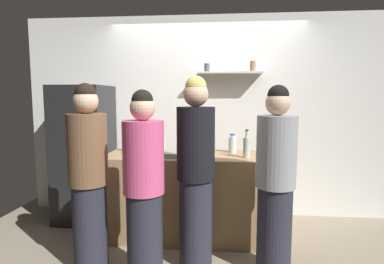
% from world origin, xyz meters
% --- Properties ---
extents(ground_plane, '(5.28, 5.28, 0.00)m').
position_xyz_m(ground_plane, '(0.00, 0.00, 0.00)').
color(ground_plane, gray).
extents(back_wall_assembly, '(4.80, 0.32, 2.60)m').
position_xyz_m(back_wall_assembly, '(0.00, 1.25, 1.30)').
color(back_wall_assembly, white).
rests_on(back_wall_assembly, ground).
extents(refrigerator, '(0.63, 0.68, 1.69)m').
position_xyz_m(refrigerator, '(-1.52, 0.85, 0.85)').
color(refrigerator, black).
rests_on(refrigerator, ground).
extents(counter, '(1.89, 0.72, 0.92)m').
position_xyz_m(counter, '(-0.13, 0.49, 0.46)').
color(counter, '#9E7A51').
rests_on(counter, ground).
extents(baking_pan, '(0.34, 0.24, 0.05)m').
position_xyz_m(baking_pan, '(-0.36, 0.34, 0.95)').
color(baking_pan, gray).
rests_on(baking_pan, counter).
extents(utensil_holder, '(0.11, 0.11, 0.22)m').
position_xyz_m(utensil_holder, '(-0.52, 0.73, 0.99)').
color(utensil_holder, '#B2B2B7').
rests_on(utensil_holder, counter).
extents(wine_bottle_pale_glass, '(0.07, 0.07, 0.30)m').
position_xyz_m(wine_bottle_pale_glass, '(0.46, 0.36, 1.04)').
color(wine_bottle_pale_glass, '#B2BFB2').
rests_on(wine_bottle_pale_glass, counter).
extents(wine_bottle_green_glass, '(0.08, 0.08, 0.34)m').
position_xyz_m(wine_bottle_green_glass, '(-0.82, 0.58, 1.05)').
color(wine_bottle_green_glass, '#19471E').
rests_on(wine_bottle_green_glass, counter).
extents(water_bottle_plastic, '(0.09, 0.09, 0.22)m').
position_xyz_m(water_bottle_plastic, '(0.32, 0.66, 1.02)').
color(water_bottle_plastic, silver).
rests_on(water_bottle_plastic, counter).
extents(person_grey_hoodie, '(0.34, 0.34, 1.65)m').
position_xyz_m(person_grey_hoodie, '(0.66, -0.20, 0.82)').
color(person_grey_hoodie, '#262633').
rests_on(person_grey_hoodie, ground).
extents(person_pink_top, '(0.34, 0.34, 1.61)m').
position_xyz_m(person_pink_top, '(-0.44, -0.41, 0.79)').
color(person_pink_top, '#262633').
rests_on(person_pink_top, ground).
extents(person_blonde, '(0.34, 0.34, 1.74)m').
position_xyz_m(person_blonde, '(-0.03, -0.15, 0.86)').
color(person_blonde, '#262633').
rests_on(person_blonde, ground).
extents(person_brown_jacket, '(0.34, 0.34, 1.67)m').
position_xyz_m(person_brown_jacket, '(-0.97, -0.30, 0.83)').
color(person_brown_jacket, '#262633').
rests_on(person_brown_jacket, ground).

